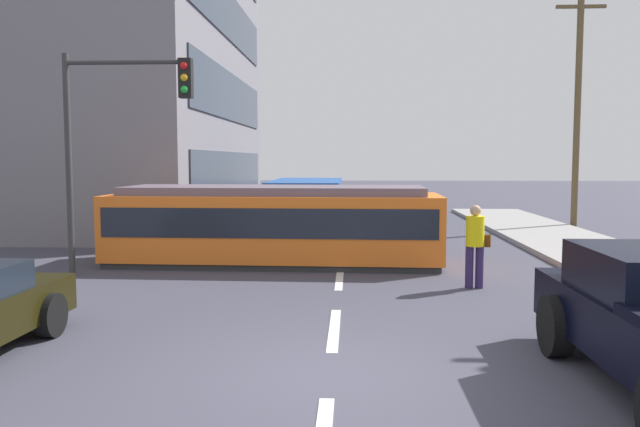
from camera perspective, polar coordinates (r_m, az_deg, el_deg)
ground_plane at (r=17.55m, az=2.03°, el=-3.51°), size 120.00×120.00×0.00m
lane_stripe_1 at (r=9.71m, az=1.30°, el=-10.40°), size 0.16×2.40×0.01m
lane_stripe_2 at (r=13.61m, az=1.77°, el=-5.96°), size 0.16×2.40×0.01m
lane_stripe_3 at (r=21.55m, az=2.19°, el=-1.93°), size 0.16×2.40×0.01m
lane_stripe_4 at (r=27.51m, az=2.35°, el=-0.45°), size 0.16×2.40×0.01m
corner_building at (r=29.87m, az=-25.47°, el=14.91°), size 17.62×16.23×16.00m
streetcar_tram at (r=15.59m, az=-4.11°, el=-0.93°), size 8.13×2.73×1.91m
city_bus at (r=23.43m, az=-1.21°, el=1.17°), size 2.55×5.99×1.81m
pedestrian_crossing at (r=12.91m, az=13.86°, el=-2.46°), size 0.51×0.36×1.67m
traffic_light_mast at (r=14.51m, az=-17.78°, el=8.02°), size 2.85×0.33×4.86m
utility_pole_mid at (r=25.60m, az=22.26°, el=9.02°), size 1.80×0.24×8.76m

